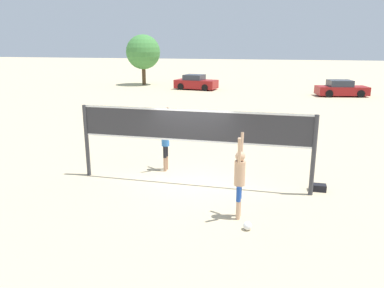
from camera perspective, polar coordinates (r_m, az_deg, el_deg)
The scene contains 9 objects.
ground_plane at distance 12.28m, azimuth 0.00°, elevation -6.11°, with size 200.00×200.00×0.00m, color #C6B28C.
volleyball_net at distance 11.77m, azimuth 0.00°, elevation 1.65°, with size 7.54×0.14×2.46m.
player_spiker at distance 9.66m, azimuth 7.27°, elevation -4.69°, with size 0.28×0.72×2.25m.
player_blocker at distance 13.28m, azimuth -4.08°, elevation 0.88°, with size 0.28×0.72×2.25m.
volleyball at distance 9.50m, azimuth 8.45°, elevation -12.21°, with size 0.22×0.22×0.22m.
gear_bag at distance 12.35m, azimuth 18.62°, elevation -6.29°, with size 0.50×0.28×0.21m.
parked_car_near at distance 37.76m, azimuth 0.58°, elevation 9.32°, with size 4.34×2.48×1.46m.
parked_car_mid at distance 35.29m, azimuth 21.79°, elevation 7.80°, with size 4.53×2.63×1.39m.
tree_left_cluster at distance 42.25m, azimuth -7.46°, elevation 13.71°, with size 3.71×3.71×5.40m.
Camera 1 is at (2.75, -11.12, 4.44)m, focal length 35.00 mm.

